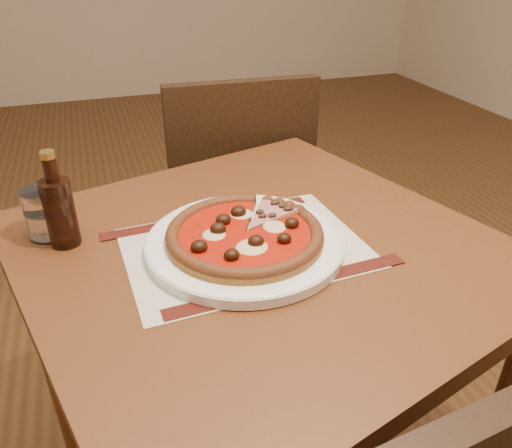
% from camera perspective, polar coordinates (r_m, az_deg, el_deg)
% --- Properties ---
extents(table, '(0.99, 0.99, 0.75)m').
position_cam_1_polar(table, '(0.96, 0.38, -7.36)').
color(table, brown).
rests_on(table, ground).
extents(chair_far, '(0.45, 0.45, 0.91)m').
position_cam_1_polar(chair_far, '(1.60, -2.31, 3.31)').
color(chair_far, black).
rests_on(chair_far, ground).
extents(placemat, '(0.43, 0.32, 0.00)m').
position_cam_1_polar(placemat, '(0.89, -1.28, -2.74)').
color(placemat, beige).
rests_on(placemat, table).
extents(plate, '(0.35, 0.35, 0.02)m').
position_cam_1_polar(plate, '(0.89, -1.29, -2.20)').
color(plate, white).
rests_on(plate, placemat).
extents(pizza, '(0.28, 0.28, 0.04)m').
position_cam_1_polar(pizza, '(0.88, -1.31, -1.11)').
color(pizza, olive).
rests_on(pizza, plate).
extents(ham_slice, '(0.13, 0.12, 0.02)m').
position_cam_1_polar(ham_slice, '(0.95, 1.74, 1.41)').
color(ham_slice, olive).
rests_on(ham_slice, plate).
extents(water_glass, '(0.08, 0.08, 0.09)m').
position_cam_1_polar(water_glass, '(0.99, -22.86, 1.23)').
color(water_glass, white).
rests_on(water_glass, table).
extents(bottle, '(0.05, 0.05, 0.18)m').
position_cam_1_polar(bottle, '(0.94, -21.55, 1.56)').
color(bottle, black).
rests_on(bottle, table).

